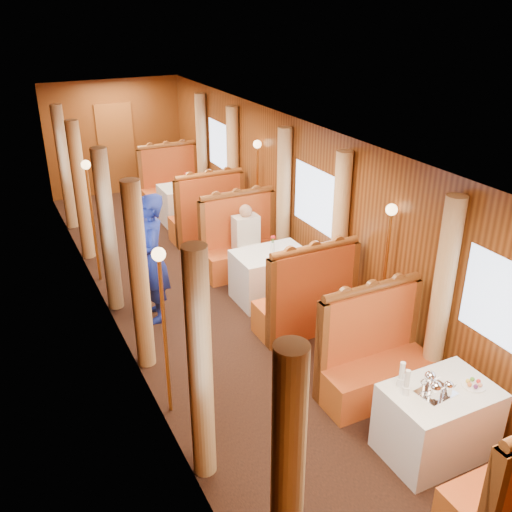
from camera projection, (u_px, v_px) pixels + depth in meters
floor at (224, 309)px, 8.25m from camera, size 3.00×12.00×0.01m
ceiling at (220, 138)px, 7.20m from camera, size 3.00×12.00×0.01m
wall_far at (115, 138)px, 12.60m from camera, size 3.00×0.01×2.50m
wall_left at (112, 249)px, 7.12m from camera, size 0.01×12.00×2.50m
wall_right at (317, 212)px, 8.33m from camera, size 0.01×12.00×2.50m
doorway_far at (117, 149)px, 12.68m from camera, size 0.80×0.04×2.00m
table_near at (437, 421)px, 5.55m from camera, size 1.05×0.72×0.75m
banquette_near_aft at (374, 362)px, 6.35m from camera, size 1.30×0.55×1.34m
table_mid at (271, 276)px, 8.39m from camera, size 1.05×0.72×0.75m
banquette_mid_fwd at (306, 303)px, 7.55m from camera, size 1.30×0.55×1.34m
banquette_mid_aft at (241, 248)px, 9.20m from camera, size 1.30×0.55×1.34m
table_far at (188, 204)px, 11.24m from camera, size 1.05×0.72×0.75m
banquette_far_fwd at (207, 218)px, 10.39m from camera, size 1.30×0.55×1.34m
banquette_far_aft at (172, 187)px, 12.04m from camera, size 1.30×0.55×1.34m
tea_tray at (436, 393)px, 5.34m from camera, size 0.37×0.29×0.01m
teapot_left at (435, 393)px, 5.22m from camera, size 0.20×0.16×0.15m
teapot_right at (448, 390)px, 5.28m from camera, size 0.16×0.13×0.12m
teapot_back at (429, 382)px, 5.38m from camera, size 0.20×0.16×0.14m
fruit_plate at (474, 384)px, 5.43m from camera, size 0.23×0.23×0.05m
cup_inboard at (406, 385)px, 5.29m from camera, size 0.08×0.08×0.26m
cup_outboard at (401, 376)px, 5.40m from camera, size 0.08×0.08×0.26m
rose_vase_mid at (273, 240)px, 8.19m from camera, size 0.06×0.06×0.36m
rose_vase_far at (187, 176)px, 11.04m from camera, size 0.06×0.06×0.36m
window_left_near at (224, 398)px, 4.19m from camera, size 0.01×1.20×0.90m
curtain_left_near_a at (287, 497)px, 3.72m from camera, size 0.22×0.22×2.35m
curtain_left_near_b at (200, 368)px, 4.99m from camera, size 0.22×0.22×2.35m
window_right_near at (512, 308)px, 5.39m from camera, size 0.01×1.20×0.90m
curtain_right_near_b at (441, 300)px, 6.10m from camera, size 0.22×0.22×2.35m
window_left_mid at (111, 234)px, 7.04m from camera, size 0.01×1.20×0.90m
curtain_left_mid_a at (139, 278)px, 6.56m from camera, size 0.22×0.22×2.35m
curtain_left_mid_b at (108, 232)px, 7.83m from camera, size 0.22×0.22×2.35m
window_right_mid at (316, 199)px, 8.24m from camera, size 0.01×1.20×0.90m
curtain_right_mid_a at (339, 237)px, 7.68m from camera, size 0.22×0.22×2.35m
curtain_right_mid_b at (284, 202)px, 8.94m from camera, size 0.22×0.22×2.35m
window_left_far at (64, 165)px, 9.89m from camera, size 0.01×1.20×0.90m
curtain_left_far_a at (81, 192)px, 9.41m from camera, size 0.22×0.22×2.35m
curtain_left_far_b at (65, 168)px, 10.68m from camera, size 0.22×0.22×2.35m
window_right_far at (221, 146)px, 11.08m from camera, size 0.01×1.20×0.90m
curtain_right_far_a at (233, 171)px, 10.52m from camera, size 0.22×0.22×2.35m
curtain_right_far_b at (202, 151)px, 11.79m from camera, size 0.22×0.22×2.35m
sconce_left_fore at (162, 299)px, 5.68m from camera, size 0.14×0.14×1.95m
sconce_right_fore at (387, 249)px, 6.81m from camera, size 0.14×0.14×1.95m
sconce_left_aft at (90, 197)px, 8.53m from camera, size 0.14×0.14×1.95m
sconce_right_aft at (257, 173)px, 9.65m from camera, size 0.14×0.14×1.95m
steward at (152, 259)px, 7.67m from camera, size 0.55×0.73×1.81m
passenger at (247, 234)px, 8.90m from camera, size 0.40×0.44×0.76m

